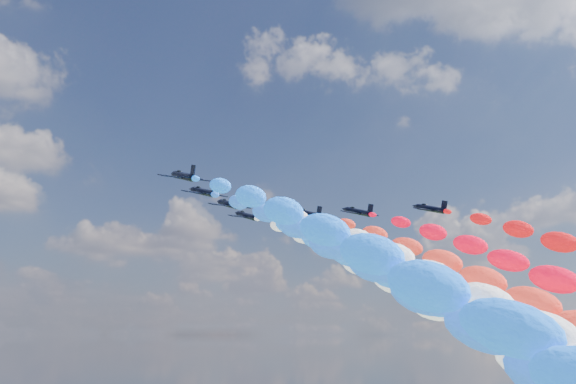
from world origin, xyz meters
TOP-DOWN VIEW (x-y plane):
  - jet_0 at (-26.95, -6.06)m, footprint 8.84×11.79m
  - trail_0 at (-26.95, -66.07)m, footprint 7.26×118.15m
  - jet_1 at (-18.32, 3.94)m, footprint 8.83×11.78m
  - trail_1 at (-18.32, -56.06)m, footprint 7.26×118.15m
  - jet_2 at (-8.62, 12.33)m, footprint 8.86×11.81m
  - trail_2 at (-8.62, -47.68)m, footprint 7.26×118.15m
  - jet_3 at (-1.75, 10.59)m, footprint 8.42×11.49m
  - trail_3 at (-1.75, -49.42)m, footprint 7.26×118.15m
  - jet_4 at (1.28, 22.50)m, footprint 8.69×11.68m
  - trail_4 at (1.28, -37.51)m, footprint 7.26×118.15m
  - jet_5 at (11.16, 13.10)m, footprint 8.33×11.42m
  - trail_5 at (11.16, -46.91)m, footprint 7.26×118.15m
  - jet_6 at (18.52, 5.34)m, footprint 8.43×11.50m
  - jet_7 at (28.61, -5.72)m, footprint 8.64×11.65m

SIDE VIEW (x-z plane):
  - trail_0 at x=-26.95m, z-range 53.53..110.69m
  - trail_1 at x=-18.32m, z-range 53.53..110.69m
  - trail_2 at x=-8.62m, z-range 53.53..110.69m
  - trail_3 at x=-1.75m, z-range 53.53..110.69m
  - trail_4 at x=1.28m, z-range 53.53..110.69m
  - trail_5 at x=11.16m, z-range 53.53..110.69m
  - jet_0 at x=-26.95m, z-range 105.65..110.96m
  - jet_1 at x=-18.32m, z-range 105.65..110.96m
  - jet_2 at x=-8.62m, z-range 105.65..110.96m
  - jet_3 at x=-1.75m, z-range 105.65..110.96m
  - jet_4 at x=1.28m, z-range 105.65..110.96m
  - jet_5 at x=11.16m, z-range 105.65..110.96m
  - jet_6 at x=18.52m, z-range 105.65..110.96m
  - jet_7 at x=28.61m, z-range 105.65..110.96m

